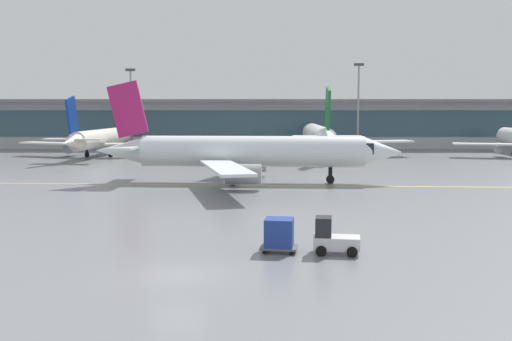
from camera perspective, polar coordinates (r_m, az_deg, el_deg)
name	(u,v)px	position (r m, az deg, el deg)	size (l,w,h in m)	color
ground_plane	(178,275)	(30.44, -7.37, -9.83)	(400.00, 400.00, 0.00)	slate
taxiway_centreline_stripe	(252,185)	(63.48, -0.35, -1.40)	(110.00, 0.36, 0.01)	yellow
terminal_concourse	(239,123)	(120.15, -1.62, 4.51)	(187.09, 11.00, 9.60)	#B2B7BC
gate_airplane_1	(101,139)	(102.74, -14.46, 2.94)	(27.47, 29.69, 9.83)	silver
gate_airplane_2	(318,136)	(100.04, 5.91, 3.26)	(31.36, 33.60, 11.17)	white
taxiing_regional_jet	(249,152)	(65.15, -0.71, 1.73)	(33.54, 31.15, 11.11)	white
baggage_tug	(333,238)	(34.51, 7.29, -6.38)	(2.76, 1.91, 2.10)	silver
cargo_dolly_lead	(279,234)	(34.64, 2.21, -6.01)	(2.29, 1.87, 1.94)	#595B60
apron_light_mast_1	(131,106)	(114.93, -11.76, 6.00)	(1.80, 0.36, 15.23)	gray
apron_light_mast_2	(358,104)	(112.98, 9.68, 6.27)	(1.80, 0.36, 16.12)	gray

